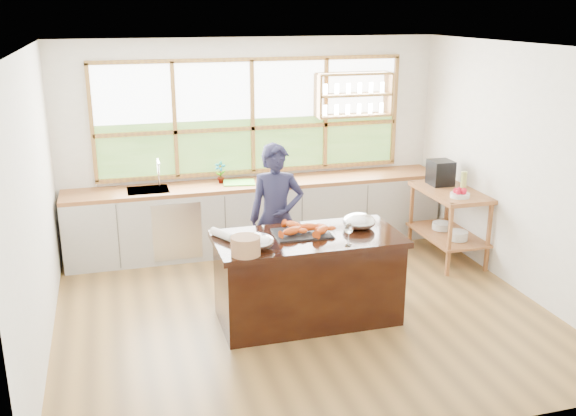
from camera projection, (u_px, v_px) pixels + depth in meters
name	position (u px, v px, depth m)	size (l,w,h in m)	color
ground_plane	(302.00, 310.00, 6.77)	(5.00, 5.00, 0.00)	olive
room_shell	(291.00, 137.00, 6.72)	(5.02, 4.52, 2.71)	white
back_counter	(257.00, 215.00, 8.41)	(4.90, 0.63, 0.90)	#B8B5AE
right_shelf_unit	(449.00, 213.00, 7.97)	(0.62, 1.10, 0.90)	#925A30
island	(308.00, 278.00, 6.45)	(1.85, 0.90, 0.90)	black
cook	(276.00, 218.00, 7.09)	(0.61, 0.40, 1.66)	#1C1C38
potted_plant	(220.00, 173.00, 8.16)	(0.15, 0.10, 0.28)	slate
cutting_board	(239.00, 183.00, 8.21)	(0.40, 0.30, 0.01)	#5CC638
espresso_machine	(441.00, 173.00, 8.10)	(0.27, 0.29, 0.31)	black
wine_bottle	(464.00, 183.00, 7.68)	(0.07, 0.07, 0.28)	#A1AD50
fruit_bowl	(460.00, 194.00, 7.59)	(0.23, 0.23, 0.11)	silver
slate_board	(302.00, 233.00, 6.36)	(0.55, 0.40, 0.02)	black
lobster_pile	(304.00, 229.00, 6.35)	(0.52, 0.44, 0.08)	#E2571D
mixing_bowl_left	(258.00, 241.00, 5.99)	(0.30, 0.30, 0.15)	silver
mixing_bowl_right	(359.00, 221.00, 6.52)	(0.34, 0.34, 0.16)	silver
wine_glass	(349.00, 229.00, 6.02)	(0.08, 0.08, 0.22)	silver
wicker_basket	(246.00, 246.00, 5.81)	(0.27, 0.27, 0.17)	#AA7D53
parchment_roll	(222.00, 235.00, 6.24)	(0.08, 0.08, 0.30)	white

